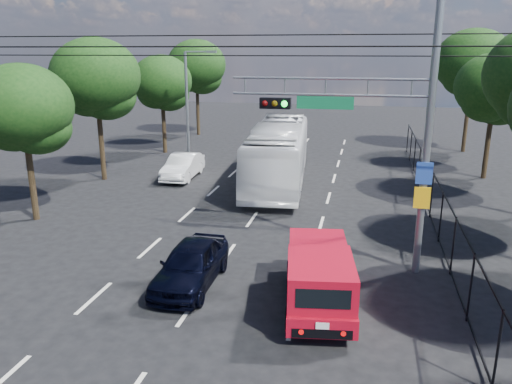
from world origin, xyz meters
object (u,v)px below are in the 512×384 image
(signal_mast, at_px, (389,113))
(red_pickup, at_px, (318,275))
(white_van, at_px, (183,166))
(navy_hatchback, at_px, (191,264))
(white_bus, at_px, (278,153))

(signal_mast, height_order, red_pickup, signal_mast)
(signal_mast, distance_m, white_van, 15.56)
(red_pickup, distance_m, navy_hatchback, 4.06)
(signal_mast, xyz_separation_m, white_van, (-10.78, 10.25, -4.55))
(red_pickup, xyz_separation_m, navy_hatchback, (-4.01, 0.52, -0.27))
(navy_hatchback, distance_m, white_van, 13.72)
(red_pickup, distance_m, white_bus, 14.03)
(white_bus, height_order, white_van, white_bus)
(signal_mast, distance_m, navy_hatchback, 7.75)
(red_pickup, height_order, white_van, red_pickup)
(signal_mast, xyz_separation_m, white_bus, (-5.29, 10.52, -3.60))
(white_bus, relative_size, white_van, 2.83)
(signal_mast, height_order, white_bus, signal_mast)
(navy_hatchback, relative_size, white_van, 0.97)
(signal_mast, bearing_deg, red_pickup, -119.78)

